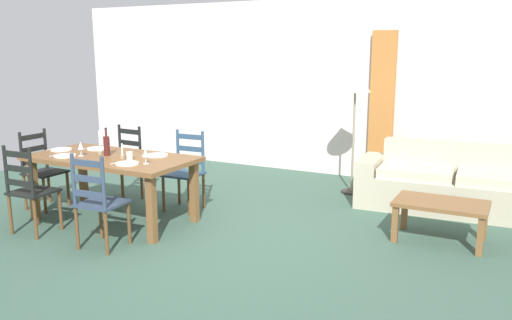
{
  "coord_description": "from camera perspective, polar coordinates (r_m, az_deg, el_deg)",
  "views": [
    {
      "loc": [
        2.67,
        -4.44,
        1.91
      ],
      "look_at": [
        0.14,
        0.46,
        0.75
      ],
      "focal_mm": 36.53,
      "sensor_mm": 36.0,
      "label": 1
    }
  ],
  "objects": [
    {
      "name": "fork_far_left",
      "position": [
        6.65,
        -17.92,
        1.27
      ],
      "size": [
        0.02,
        0.17,
        0.01
      ],
      "primitive_type": "cube",
      "rotation": [
        0.0,
        0.0,
        0.0
      ],
      "color": "silver",
      "rests_on": "dining_table"
    },
    {
      "name": "standing_lamp",
      "position": [
        7.05,
        10.82,
        7.59
      ],
      "size": [
        0.4,
        0.4,
        1.64
      ],
      "color": "#332D28",
      "rests_on": "ground_plane"
    },
    {
      "name": "wine_glass_near_right",
      "position": [
        5.55,
        -12.01,
        0.7
      ],
      "size": [
        0.06,
        0.06,
        0.16
      ],
      "color": "white",
      "rests_on": "dining_table"
    },
    {
      "name": "candle_tall",
      "position": [
        6.19,
        -16.71,
        1.31
      ],
      "size": [
        0.05,
        0.05,
        0.28
      ],
      "color": "#998C66",
      "rests_on": "dining_table"
    },
    {
      "name": "coffee_table",
      "position": [
        5.6,
        19.59,
        -4.96
      ],
      "size": [
        0.9,
        0.56,
        0.42
      ],
      "color": "brown",
      "rests_on": "ground_plane"
    },
    {
      "name": "dinner_plate_near_left",
      "position": [
        6.21,
        -20.19,
        0.44
      ],
      "size": [
        0.24,
        0.24,
        0.02
      ],
      "primitive_type": "cylinder",
      "color": "white",
      "rests_on": "dining_table"
    },
    {
      "name": "coffee_cup_primary",
      "position": [
        5.8,
        -13.68,
        0.45
      ],
      "size": [
        0.07,
        0.07,
        0.09
      ],
      "primitive_type": "cylinder",
      "color": "beige",
      "rests_on": "dining_table"
    },
    {
      "name": "dining_chair_far_right",
      "position": [
        6.4,
        -7.71,
        -1.18
      ],
      "size": [
        0.44,
        0.42,
        0.96
      ],
      "color": "navy",
      "rests_on": "ground_plane"
    },
    {
      "name": "wine_bottle",
      "position": [
        6.11,
        -16.04,
        1.57
      ],
      "size": [
        0.07,
        0.07,
        0.32
      ],
      "color": "#471919",
      "rests_on": "dining_table"
    },
    {
      "name": "dining_chair_near_left",
      "position": [
        5.96,
        -23.55,
        -3.04
      ],
      "size": [
        0.44,
        0.42,
        0.96
      ],
      "color": "black",
      "rests_on": "ground_plane"
    },
    {
      "name": "fork_near_left",
      "position": [
        6.32,
        -21.11,
        0.51
      ],
      "size": [
        0.02,
        0.17,
        0.01
      ],
      "primitive_type": "cube",
      "rotation": [
        0.0,
        0.0,
        0.0
      ],
      "color": "silver",
      "rests_on": "dining_table"
    },
    {
      "name": "curtain_panel_left",
      "position": [
        7.87,
        13.6,
        5.62
      ],
      "size": [
        0.35,
        0.08,
        2.2
      ],
      "primitive_type": "cube",
      "color": "#BB7234",
      "rests_on": "ground_plane"
    },
    {
      "name": "candle_short",
      "position": [
        5.9,
        -14.43,
        0.58
      ],
      "size": [
        0.05,
        0.05,
        0.17
      ],
      "color": "#998C66",
      "rests_on": "dining_table"
    },
    {
      "name": "wall_far",
      "position": [
        8.21,
        8.37,
        7.82
      ],
      "size": [
        9.6,
        0.16,
        2.7
      ],
      "primitive_type": "cube",
      "color": "silver",
      "rests_on": "ground_plane"
    },
    {
      "name": "fork_near_right",
      "position": [
        5.69,
        -15.05,
        -0.29
      ],
      "size": [
        0.03,
        0.17,
        0.01
      ],
      "primitive_type": "cube",
      "rotation": [
        0.0,
        0.0,
        -0.08
      ],
      "color": "silver",
      "rests_on": "dining_table"
    },
    {
      "name": "dinner_plate_far_right",
      "position": [
        5.96,
        -10.77,
        0.52
      ],
      "size": [
        0.24,
        0.24,
        0.02
      ],
      "primitive_type": "cylinder",
      "color": "white",
      "rests_on": "dining_table"
    },
    {
      "name": "wine_glass_near_left",
      "position": [
        6.16,
        -18.66,
        1.44
      ],
      "size": [
        0.06,
        0.06,
        0.16
      ],
      "color": "white",
      "rests_on": "dining_table"
    },
    {
      "name": "ground_plane",
      "position": [
        5.53,
        -3.48,
        -8.48
      ],
      "size": [
        9.6,
        9.6,
        0.02
      ],
      "primitive_type": "cube",
      "color": "#3A5849"
    },
    {
      "name": "fork_far_right",
      "position": [
        6.06,
        -11.89,
        0.59
      ],
      "size": [
        0.03,
        0.17,
        0.01
      ],
      "primitive_type": "cube",
      "rotation": [
        0.0,
        0.0,
        -0.07
      ],
      "color": "silver",
      "rests_on": "dining_table"
    },
    {
      "name": "dinner_plate_far_left",
      "position": [
        6.55,
        -16.99,
        1.22
      ],
      "size": [
        0.24,
        0.24,
        0.02
      ],
      "primitive_type": "cylinder",
      "color": "white",
      "rests_on": "dining_table"
    },
    {
      "name": "couch",
      "position": [
        6.79,
        20.95,
        -2.74
      ],
      "size": [
        2.32,
        0.93,
        0.8
      ],
      "color": "#B5AC91",
      "rests_on": "ground_plane"
    },
    {
      "name": "dining_chair_near_right",
      "position": [
        5.28,
        -16.91,
        -4.38
      ],
      "size": [
        0.44,
        0.42,
        0.96
      ],
      "color": "#303E54",
      "rests_on": "ground_plane"
    },
    {
      "name": "dining_chair_head_west",
      "position": [
        6.92,
        -22.39,
        -1.0
      ],
      "size": [
        0.4,
        0.42,
        0.96
      ],
      "color": "black",
      "rests_on": "ground_plane"
    },
    {
      "name": "dining_table",
      "position": [
        6.08,
        -15.53,
        -0.4
      ],
      "size": [
        1.9,
        0.96,
        0.75
      ],
      "color": "brown",
      "rests_on": "ground_plane"
    },
    {
      "name": "fork_head_west",
      "position": [
        6.73,
        -21.41,
        1.13
      ],
      "size": [
        0.03,
        0.17,
        0.01
      ],
      "primitive_type": "cube",
      "rotation": [
        0.0,
        0.0,
        -0.08
      ],
      "color": "silver",
      "rests_on": "dining_table"
    },
    {
      "name": "dining_chair_far_left",
      "position": [
        6.97,
        -14.23,
        -0.36
      ],
      "size": [
        0.45,
        0.43,
        0.96
      ],
      "color": "black",
      "rests_on": "ground_plane"
    },
    {
      "name": "dinner_plate_near_right",
      "position": [
        5.59,
        -13.92,
        -0.38
      ],
      "size": [
        0.24,
        0.24,
        0.02
      ],
      "primitive_type": "cylinder",
      "color": "white",
      "rests_on": "dining_table"
    },
    {
      "name": "dinner_plate_head_west",
      "position": [
        6.61,
        -20.55,
        1.08
      ],
      "size": [
        0.24,
        0.24,
        0.02
      ],
      "primitive_type": "cylinder",
      "color": "white",
      "rests_on": "dining_table"
    }
  ]
}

